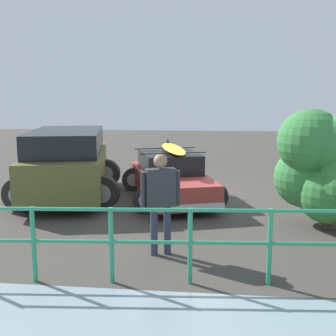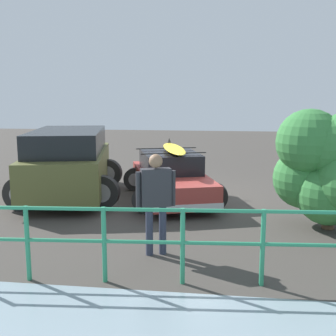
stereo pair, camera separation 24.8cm
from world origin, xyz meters
The scene contains 6 objects.
ground_plane centered at (0.00, 0.00, -0.01)m, with size 44.00×44.00×0.02m, color #423D38.
sedan_car centered at (0.20, 0.29, 0.60)m, with size 2.99×4.31×1.53m.
suv_car centered at (2.95, 0.40, 0.95)m, with size 3.29×4.69×1.82m.
person_bystander centered at (-0.05, 4.25, 1.06)m, with size 0.65×0.36×1.76m.
railing_fence centered at (-1.19, 5.30, 0.73)m, with size 8.07×0.69×1.14m.
bush_near_left centered at (-3.21, 2.39, 1.34)m, with size 2.04×1.95×2.47m.
Camera 2 is at (-1.17, 11.13, 2.72)m, focal length 45.00 mm.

